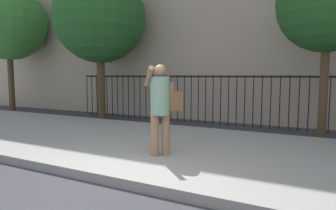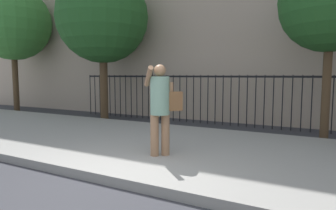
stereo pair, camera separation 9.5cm
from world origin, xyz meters
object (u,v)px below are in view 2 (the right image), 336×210
(pedestrian_on_phone, at_px, (161,103))
(street_tree_near, at_px, (13,23))
(street_tree_mid, at_px, (102,18))
(street_tree_far, at_px, (331,2))

(pedestrian_on_phone, height_order, street_tree_near, street_tree_near)
(pedestrian_on_phone, xyz_separation_m, street_tree_near, (-9.61, 3.76, 2.75))
(street_tree_near, relative_size, street_tree_mid, 1.04)
(street_tree_far, bearing_deg, street_tree_mid, 178.88)
(street_tree_mid, bearing_deg, street_tree_near, -179.91)
(street_tree_near, height_order, street_tree_far, street_tree_near)
(street_tree_far, bearing_deg, pedestrian_on_phone, -124.96)
(street_tree_mid, xyz_separation_m, street_tree_far, (7.11, -0.14, -0.30))
(pedestrian_on_phone, relative_size, street_tree_near, 0.30)
(pedestrian_on_phone, distance_m, street_tree_mid, 6.44)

